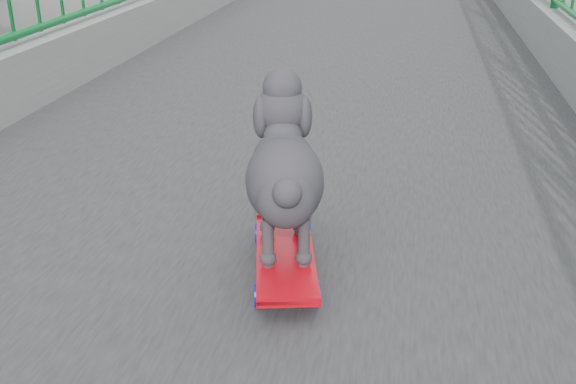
% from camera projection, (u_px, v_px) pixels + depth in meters
% --- Properties ---
extents(railing, '(3.00, 24.00, 1.42)m').
position_uv_depth(railing, '(291.00, 90.00, 2.85)').
color(railing, gray).
rests_on(railing, footbridge).
extents(skateboard, '(0.27, 0.56, 0.07)m').
position_uv_depth(skateboard, '(285.00, 254.00, 1.87)').
color(skateboard, red).
rests_on(skateboard, footbridge).
extents(poodle, '(0.27, 0.50, 0.42)m').
position_uv_depth(poodle, '(284.00, 169.00, 1.79)').
color(poodle, '#302E33').
rests_on(poodle, skateboard).
extents(car_0, '(1.79, 4.46, 1.52)m').
position_uv_depth(car_0, '(186.00, 154.00, 20.62)').
color(car_0, red).
rests_on(car_0, ground).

